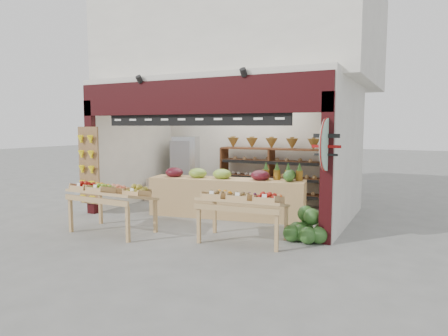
% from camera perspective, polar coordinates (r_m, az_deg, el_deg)
% --- Properties ---
extents(ground, '(60.00, 60.00, 0.00)m').
position_cam_1_polar(ground, '(9.27, -1.22, -6.85)').
color(ground, slate).
rests_on(ground, ground).
extents(shop_structure, '(6.36, 5.12, 5.40)m').
position_cam_1_polar(shop_structure, '(10.65, 2.97, 16.04)').
color(shop_structure, white).
rests_on(shop_structure, ground).
extents(banana_board, '(0.60, 0.15, 1.80)m').
position_cam_1_polar(banana_board, '(9.79, -18.85, 0.13)').
color(banana_board, '#8F6341').
rests_on(banana_board, ground).
extents(gift_sign, '(0.04, 0.93, 0.92)m').
position_cam_1_polar(gift_sign, '(7.00, 14.44, 3.26)').
color(gift_sign, '#ACD8BB').
rests_on(gift_sign, ground).
extents(back_shelving, '(2.81, 0.46, 1.75)m').
position_cam_1_polar(back_shelving, '(10.51, 6.77, 0.71)').
color(back_shelving, brown).
rests_on(back_shelving, ground).
extents(refrigerator, '(0.86, 0.86, 1.76)m').
position_cam_1_polar(refrigerator, '(11.68, -5.39, 0.17)').
color(refrigerator, silver).
rests_on(refrigerator, ground).
extents(cardboard_stack, '(0.96, 0.70, 0.63)m').
position_cam_1_polar(cardboard_stack, '(11.15, -8.88, -3.52)').
color(cardboard_stack, silver).
rests_on(cardboard_stack, ground).
extents(mid_counter, '(3.59, 1.29, 1.10)m').
position_cam_1_polar(mid_counter, '(9.08, 0.25, -4.02)').
color(mid_counter, tan).
rests_on(mid_counter, ground).
extents(display_table_left, '(1.62, 0.94, 1.01)m').
position_cam_1_polar(display_table_left, '(8.12, -16.08, -3.30)').
color(display_table_left, tan).
rests_on(display_table_left, ground).
extents(display_table_right, '(1.60, 1.00, 0.98)m').
position_cam_1_polar(display_table_right, '(7.11, 2.75, -4.51)').
color(display_table_right, tan).
rests_on(display_table_right, ground).
extents(watermelon_pile, '(0.83, 0.77, 0.59)m').
position_cam_1_polar(watermelon_pile, '(7.46, 11.97, -8.50)').
color(watermelon_pile, '#1A4517').
rests_on(watermelon_pile, ground).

